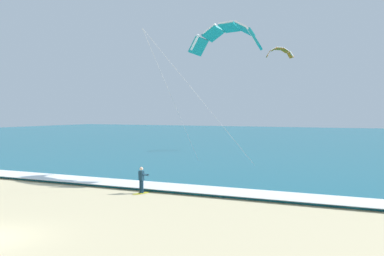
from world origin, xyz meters
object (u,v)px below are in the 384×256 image
at_px(kite_primary, 227,35).
at_px(kite_distant, 279,51).
at_px(surfboard, 141,193).
at_px(kitesurfer, 142,179).

relative_size(kite_primary, kite_distant, 3.41).
bearing_deg(surfboard, kite_distant, 91.38).
bearing_deg(kite_primary, kite_distant, 96.71).
distance_m(surfboard, kite_primary, 14.40).
relative_size(kitesurfer, kite_primary, 0.15).
xyz_separation_m(surfboard, kite_primary, (2.24, 8.91, 11.09)).
bearing_deg(surfboard, kite_primary, 75.87).
xyz_separation_m(kitesurfer, kite_distant, (-0.85, 35.15, 12.10)).
bearing_deg(surfboard, kitesurfer, 71.14).
distance_m(kitesurfer, kite_primary, 13.70).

